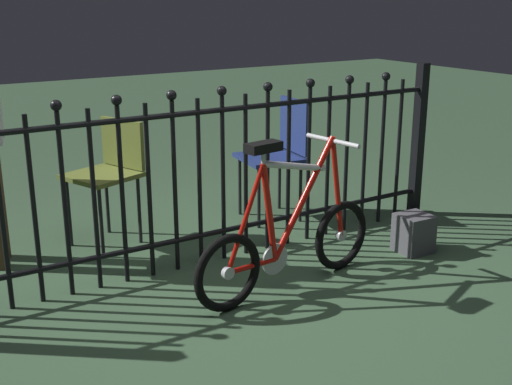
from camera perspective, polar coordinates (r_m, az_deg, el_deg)
name	(u,v)px	position (r m, az deg, el deg)	size (l,w,h in m)	color
ground_plane	(255,299)	(3.69, -0.06, -9.19)	(20.00, 20.00, 0.00)	#3A583B
iron_fence	(194,175)	(3.96, -5.41, 1.49)	(3.70, 0.07, 1.14)	black
bicycle	(288,240)	(3.72, 2.82, -4.08)	(1.29, 0.40, 0.88)	black
chair_navy	(280,147)	(4.86, 2.11, 3.94)	(0.47, 0.47, 0.88)	black
chair_olive	(110,167)	(4.46, -12.48, 2.17)	(0.52, 0.52, 0.82)	black
display_crate	(414,233)	(4.41, 13.44, -3.44)	(0.21, 0.21, 0.25)	#4C4C51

